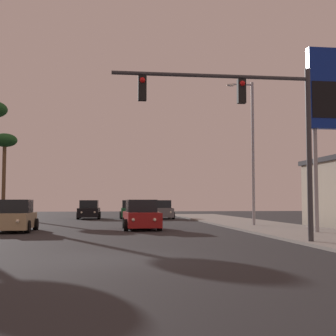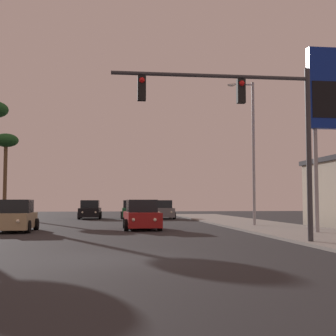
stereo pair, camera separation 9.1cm
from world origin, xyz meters
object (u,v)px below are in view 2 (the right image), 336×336
car_green (132,210)px  car_grey (162,210)px  car_red (142,216)px  traffic_light_mast (253,116)px  car_tan (15,217)px  car_black (90,210)px  street_lamp (251,145)px  palm_tree_far (6,145)px  gas_station_sign (328,98)px

car_green → car_grey: size_ratio=1.00×
car_red → traffic_light_mast: 11.23m
car_tan → car_black: same height
car_black → car_tan: bearing=81.4°
car_red → car_black: same height
car_grey → car_tan: bearing=60.9°
car_green → street_lamp: (6.83, -14.73, 4.36)m
car_red → car_black: 16.87m
car_tan → car_green: bearing=-113.3°
car_tan → car_grey: 19.48m
car_black → street_lamp: street_lamp is taller
palm_tree_far → car_tan: bearing=-76.2°
car_tan → car_black: 17.77m
car_red → traffic_light_mast: bearing=107.1°
car_black → gas_station_sign: 25.57m
car_green → car_grey: (2.74, -0.60, 0.00)m
car_grey → gas_station_sign: gas_station_sign is taller
palm_tree_far → gas_station_sign: bearing=-51.0°
car_red → traffic_light_mast: (3.48, -9.91, 3.97)m
car_green → car_black: 3.79m
car_grey → traffic_light_mast: bearing=91.9°
car_red → street_lamp: bearing=-168.0°
gas_station_sign → car_tan: bearing=165.2°
car_grey → car_black: 6.55m
car_black → palm_tree_far: 11.38m
car_red → gas_station_sign: size_ratio=0.48×
gas_station_sign → palm_tree_far: (-20.84, 25.76, 0.52)m
car_tan → palm_tree_far: bearing=-77.9°
car_black → palm_tree_far: palm_tree_far is taller
car_black → palm_tree_far: (-8.44, 4.17, 6.38)m
car_red → palm_tree_far: palm_tree_far is taller
palm_tree_far → car_green: bearing=-18.7°
car_black → street_lamp: size_ratio=0.48×
car_grey → street_lamp: (4.09, -14.13, 4.36)m
traffic_light_mast → palm_tree_far: size_ratio=0.91×
car_tan → car_green: (6.93, 17.51, 0.00)m
car_grey → palm_tree_far: 16.95m
car_grey → palm_tree_far: bearing=-16.9°
street_lamp → car_red: bearing=-165.8°
car_tan → gas_station_sign: bearing=163.5°
traffic_light_mast → car_red: bearing=109.3°
car_green → car_tan: bearing=69.5°
traffic_light_mast → gas_station_sign: gas_station_sign is taller
car_tan → palm_tree_far: (-5.31, 21.66, 6.38)m
car_green → palm_tree_far: 14.41m
gas_station_sign → street_lamp: bearing=104.5°
car_black → traffic_light_mast: size_ratio=0.58×
car_tan → car_grey: bearing=-121.4°
traffic_light_mast → car_tan: bearing=139.0°
car_tan → car_grey: same height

